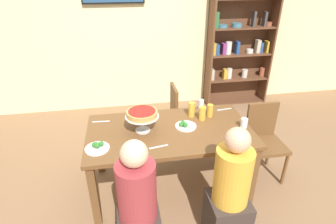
{
  "coord_description": "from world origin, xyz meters",
  "views": [
    {
      "loc": [
        -0.42,
        -2.29,
        2.17
      ],
      "look_at": [
        0.0,
        0.1,
        0.89
      ],
      "focal_mm": 28.93,
      "sensor_mm": 36.0,
      "label": 1
    }
  ],
  "objects_px": {
    "dining_table": "(170,137)",
    "salad_plate_near_diner": "(97,147)",
    "water_glass_clear_far": "(244,123)",
    "cutlery_fork_near": "(158,147)",
    "deep_dish_pizza_stand": "(142,115)",
    "water_glass_clear_spare": "(133,116)",
    "beer_glass_amber_spare": "(202,113)",
    "chair_head_east": "(264,138)",
    "bookshelf": "(240,39)",
    "chair_far_right": "(182,113)",
    "cutlery_fork_far": "(101,121)",
    "water_glass_clear_near": "(201,104)",
    "beer_glass_amber_short": "(192,109)",
    "diner_near_left": "(138,211)",
    "beer_glass_amber_tall": "(210,110)",
    "diner_near_right": "(230,196)",
    "cutlery_knife_near": "(224,109)",
    "salad_plate_far_diner": "(185,125)"
  },
  "relations": [
    {
      "from": "dining_table",
      "to": "salad_plate_near_diner",
      "type": "xyz_separation_m",
      "value": [
        -0.7,
        -0.21,
        0.11
      ]
    },
    {
      "from": "water_glass_clear_far",
      "to": "cutlery_fork_near",
      "type": "relative_size",
      "value": 0.55
    },
    {
      "from": "deep_dish_pizza_stand",
      "to": "water_glass_clear_spare",
      "type": "relative_size",
      "value": 3.41
    },
    {
      "from": "dining_table",
      "to": "beer_glass_amber_spare",
      "type": "bearing_deg",
      "value": 20.69
    },
    {
      "from": "chair_head_east",
      "to": "bookshelf",
      "type": "bearing_deg",
      "value": -103.47
    },
    {
      "from": "chair_far_right",
      "to": "water_glass_clear_far",
      "type": "bearing_deg",
      "value": 26.96
    },
    {
      "from": "salad_plate_near_diner",
      "to": "cutlery_fork_far",
      "type": "height_order",
      "value": "salad_plate_near_diner"
    },
    {
      "from": "chair_far_right",
      "to": "water_glass_clear_near",
      "type": "height_order",
      "value": "chair_far_right"
    },
    {
      "from": "beer_glass_amber_short",
      "to": "cutlery_fork_far",
      "type": "bearing_deg",
      "value": 177.41
    },
    {
      "from": "cutlery_fork_near",
      "to": "chair_head_east",
      "type": "bearing_deg",
      "value": 4.88
    },
    {
      "from": "cutlery_fork_near",
      "to": "chair_far_right",
      "type": "bearing_deg",
      "value": 56.48
    },
    {
      "from": "diner_near_left",
      "to": "beer_glass_amber_spare",
      "type": "relative_size",
      "value": 7.61
    },
    {
      "from": "dining_table",
      "to": "cutlery_fork_far",
      "type": "xyz_separation_m",
      "value": [
        -0.69,
        0.29,
        0.09
      ]
    },
    {
      "from": "deep_dish_pizza_stand",
      "to": "water_glass_clear_spare",
      "type": "bearing_deg",
      "value": 110.0
    },
    {
      "from": "bookshelf",
      "to": "water_glass_clear_near",
      "type": "xyz_separation_m",
      "value": [
        -1.13,
        -1.63,
        -0.33
      ]
    },
    {
      "from": "diner_near_left",
      "to": "cutlery_fork_far",
      "type": "bearing_deg",
      "value": 15.98
    },
    {
      "from": "bookshelf",
      "to": "beer_glass_amber_tall",
      "type": "height_order",
      "value": "bookshelf"
    },
    {
      "from": "beer_glass_amber_tall",
      "to": "beer_glass_amber_short",
      "type": "bearing_deg",
      "value": 169.25
    },
    {
      "from": "beer_glass_amber_spare",
      "to": "cutlery_fork_far",
      "type": "xyz_separation_m",
      "value": [
        -1.07,
        0.14,
        -0.07
      ]
    },
    {
      "from": "deep_dish_pizza_stand",
      "to": "chair_far_right",
      "type": "bearing_deg",
      "value": 52.68
    },
    {
      "from": "dining_table",
      "to": "cutlery_fork_far",
      "type": "bearing_deg",
      "value": 157.52
    },
    {
      "from": "diner_near_right",
      "to": "water_glass_clear_near",
      "type": "relative_size",
      "value": 9.92
    },
    {
      "from": "beer_glass_amber_tall",
      "to": "water_glass_clear_near",
      "type": "bearing_deg",
      "value": 104.22
    },
    {
      "from": "diner_near_left",
      "to": "deep_dish_pizza_stand",
      "type": "height_order",
      "value": "diner_near_left"
    },
    {
      "from": "chair_head_east",
      "to": "diner_near_left",
      "type": "bearing_deg",
      "value": 28.82
    },
    {
      "from": "salad_plate_near_diner",
      "to": "cutlery_fork_near",
      "type": "xyz_separation_m",
      "value": [
        0.55,
        -0.07,
        -0.02
      ]
    },
    {
      "from": "chair_far_right",
      "to": "beer_glass_amber_tall",
      "type": "height_order",
      "value": "beer_glass_amber_tall"
    },
    {
      "from": "chair_far_right",
      "to": "cutlery_knife_near",
      "type": "distance_m",
      "value": 0.66
    },
    {
      "from": "chair_far_right",
      "to": "salad_plate_near_diner",
      "type": "bearing_deg",
      "value": -45.35
    },
    {
      "from": "bookshelf",
      "to": "water_glass_clear_far",
      "type": "distance_m",
      "value": 2.27
    },
    {
      "from": "deep_dish_pizza_stand",
      "to": "water_glass_clear_near",
      "type": "height_order",
      "value": "deep_dish_pizza_stand"
    },
    {
      "from": "beer_glass_amber_tall",
      "to": "chair_head_east",
      "type": "bearing_deg",
      "value": -14.07
    },
    {
      "from": "beer_glass_amber_tall",
      "to": "beer_glass_amber_spare",
      "type": "height_order",
      "value": "beer_glass_amber_spare"
    },
    {
      "from": "deep_dish_pizza_stand",
      "to": "water_glass_clear_spare",
      "type": "distance_m",
      "value": 0.28
    },
    {
      "from": "diner_near_right",
      "to": "salad_plate_far_diner",
      "type": "xyz_separation_m",
      "value": [
        -0.22,
        0.76,
        0.27
      ]
    },
    {
      "from": "chair_far_right",
      "to": "beer_glass_amber_short",
      "type": "xyz_separation_m",
      "value": [
        -0.02,
        -0.55,
        0.34
      ]
    },
    {
      "from": "diner_near_left",
      "to": "chair_far_right",
      "type": "distance_m",
      "value": 1.7
    },
    {
      "from": "beer_glass_amber_tall",
      "to": "water_glass_clear_far",
      "type": "xyz_separation_m",
      "value": [
        0.27,
        -0.29,
        -0.02
      ]
    },
    {
      "from": "chair_head_east",
      "to": "beer_glass_amber_short",
      "type": "height_order",
      "value": "beer_glass_amber_short"
    },
    {
      "from": "diner_near_right",
      "to": "cutlery_fork_far",
      "type": "bearing_deg",
      "value": 46.54
    },
    {
      "from": "bookshelf",
      "to": "water_glass_clear_far",
      "type": "xyz_separation_m",
      "value": [
        -0.81,
        -2.1,
        -0.34
      ]
    },
    {
      "from": "cutlery_fork_near",
      "to": "beer_glass_amber_short",
      "type": "bearing_deg",
      "value": 39.71
    },
    {
      "from": "water_glass_clear_spare",
      "to": "cutlery_fork_far",
      "type": "bearing_deg",
      "value": 176.51
    },
    {
      "from": "diner_near_right",
      "to": "dining_table",
      "type": "bearing_deg",
      "value": 27.54
    },
    {
      "from": "chair_far_right",
      "to": "beer_glass_amber_spare",
      "type": "bearing_deg",
      "value": 5.94
    },
    {
      "from": "diner_near_left",
      "to": "beer_glass_amber_short",
      "type": "xyz_separation_m",
      "value": [
        0.68,
        1.01,
        0.33
      ]
    },
    {
      "from": "beer_glass_amber_short",
      "to": "water_glass_clear_far",
      "type": "height_order",
      "value": "beer_glass_amber_short"
    },
    {
      "from": "chair_far_right",
      "to": "cutlery_knife_near",
      "type": "bearing_deg",
      "value": 40.34
    },
    {
      "from": "cutlery_knife_near",
      "to": "cutlery_fork_far",
      "type": "height_order",
      "value": "same"
    },
    {
      "from": "deep_dish_pizza_stand",
      "to": "cutlery_knife_near",
      "type": "relative_size",
      "value": 1.84
    }
  ]
}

